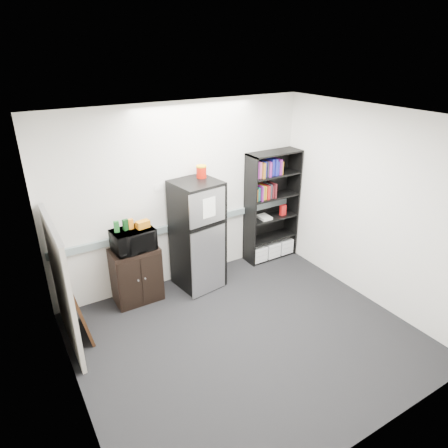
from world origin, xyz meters
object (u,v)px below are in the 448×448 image
at_px(cubicle_partition, 62,285).
at_px(microwave, 133,240).
at_px(refrigerator, 198,235).
at_px(bookshelf, 271,207).
at_px(cabinet, 137,275).

xyz_separation_m(cubicle_partition, microwave, (1.02, 0.40, 0.16)).
relative_size(cubicle_partition, microwave, 2.95).
bearing_deg(refrigerator, microwave, 168.13).
bearing_deg(microwave, bookshelf, -2.18).
distance_m(cabinet, microwave, 0.56).
relative_size(bookshelf, cubicle_partition, 1.14).
bearing_deg(cubicle_partition, refrigerator, 9.81).
height_order(microwave, refrigerator, refrigerator).
distance_m(bookshelf, microwave, 2.41).
xyz_separation_m(bookshelf, refrigerator, (-1.46, -0.14, -0.09)).
relative_size(cubicle_partition, refrigerator, 0.98).
bearing_deg(refrigerator, cubicle_partition, -178.19).
xyz_separation_m(cabinet, refrigerator, (0.95, -0.08, 0.42)).
height_order(cubicle_partition, refrigerator, refrigerator).
bearing_deg(cubicle_partition, bookshelf, 8.06).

